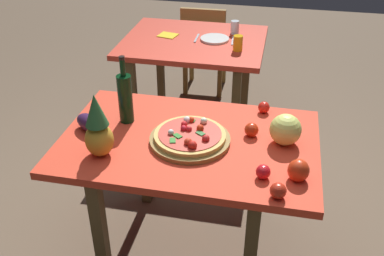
% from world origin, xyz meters
% --- Properties ---
extents(ground_plane, '(10.00, 10.00, 0.00)m').
position_xyz_m(ground_plane, '(0.00, 0.00, 0.00)').
color(ground_plane, brown).
extents(display_table, '(1.28, 0.84, 0.78)m').
position_xyz_m(display_table, '(0.00, 0.00, 0.68)').
color(display_table, brown).
rests_on(display_table, ground_plane).
extents(background_table, '(1.08, 0.88, 0.78)m').
position_xyz_m(background_table, '(-0.26, 1.37, 0.67)').
color(background_table, brown).
rests_on(background_table, ground_plane).
extents(dining_chair, '(0.41, 0.41, 0.85)m').
position_xyz_m(dining_chair, '(-0.29, 2.04, 0.48)').
color(dining_chair, olive).
rests_on(dining_chair, ground_plane).
extents(pizza_board, '(0.40, 0.40, 0.02)m').
position_xyz_m(pizza_board, '(0.01, -0.02, 0.79)').
color(pizza_board, olive).
rests_on(pizza_board, display_table).
extents(pizza, '(0.36, 0.36, 0.06)m').
position_xyz_m(pizza, '(0.01, -0.02, 0.82)').
color(pizza, '#D9B35A').
rests_on(pizza, pizza_board).
extents(wine_bottle, '(0.08, 0.08, 0.37)m').
position_xyz_m(wine_bottle, '(-0.36, 0.11, 0.92)').
color(wine_bottle, black).
rests_on(wine_bottle, display_table).
extents(pineapple_left, '(0.13, 0.13, 0.32)m').
position_xyz_m(pineapple_left, '(-0.38, -0.22, 0.92)').
color(pineapple_left, gold).
rests_on(pineapple_left, display_table).
extents(melon, '(0.16, 0.16, 0.16)m').
position_xyz_m(melon, '(0.47, 0.06, 0.86)').
color(melon, '#DAE16B').
rests_on(melon, display_table).
extents(bell_pepper, '(0.09, 0.09, 0.10)m').
position_xyz_m(bell_pepper, '(0.53, -0.22, 0.83)').
color(bell_pepper, red).
rests_on(bell_pepper, display_table).
extents(eggplant, '(0.22, 0.17, 0.09)m').
position_xyz_m(eggplant, '(-0.51, -0.03, 0.82)').
color(eggplant, '#3C1E45').
rests_on(eggplant, display_table).
extents(tomato_by_bottle, '(0.07, 0.07, 0.07)m').
position_xyz_m(tomato_by_bottle, '(0.30, 0.09, 0.81)').
color(tomato_by_bottle, red).
rests_on(tomato_by_bottle, display_table).
extents(tomato_near_board, '(0.06, 0.06, 0.06)m').
position_xyz_m(tomato_near_board, '(0.35, 0.35, 0.81)').
color(tomato_near_board, red).
rests_on(tomato_near_board, display_table).
extents(tomato_at_corner, '(0.07, 0.07, 0.07)m').
position_xyz_m(tomato_at_corner, '(0.45, -0.36, 0.81)').
color(tomato_at_corner, red).
rests_on(tomato_at_corner, display_table).
extents(tomato_beside_pepper, '(0.07, 0.07, 0.07)m').
position_xyz_m(tomato_beside_pepper, '(0.39, -0.24, 0.81)').
color(tomato_beside_pepper, red).
rests_on(tomato_beside_pepper, display_table).
extents(drinking_glass_juice, '(0.07, 0.07, 0.11)m').
position_xyz_m(drinking_glass_juice, '(0.10, 1.22, 0.83)').
color(drinking_glass_juice, '#F1AA19').
rests_on(drinking_glass_juice, background_table).
extents(drinking_glass_water, '(0.07, 0.07, 0.10)m').
position_xyz_m(drinking_glass_water, '(0.03, 1.57, 0.83)').
color(drinking_glass_water, silver).
rests_on(drinking_glass_water, background_table).
extents(dinner_plate, '(0.22, 0.22, 0.02)m').
position_xyz_m(dinner_plate, '(-0.10, 1.40, 0.79)').
color(dinner_plate, white).
rests_on(dinner_plate, background_table).
extents(fork_utensil, '(0.02, 0.18, 0.01)m').
position_xyz_m(fork_utensil, '(-0.24, 1.40, 0.78)').
color(fork_utensil, silver).
rests_on(fork_utensil, background_table).
extents(knife_utensil, '(0.03, 0.18, 0.01)m').
position_xyz_m(knife_utensil, '(0.04, 1.40, 0.78)').
color(knife_utensil, silver).
rests_on(knife_utensil, background_table).
extents(napkin_folded, '(0.16, 0.15, 0.01)m').
position_xyz_m(napkin_folded, '(-0.47, 1.42, 0.78)').
color(napkin_folded, yellow).
rests_on(napkin_folded, background_table).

